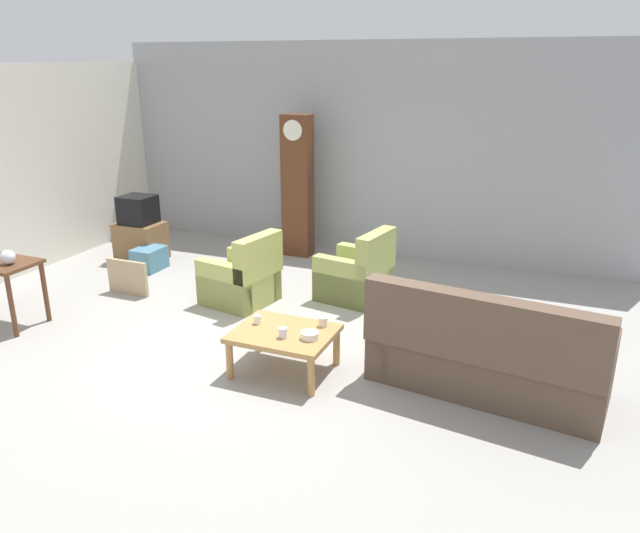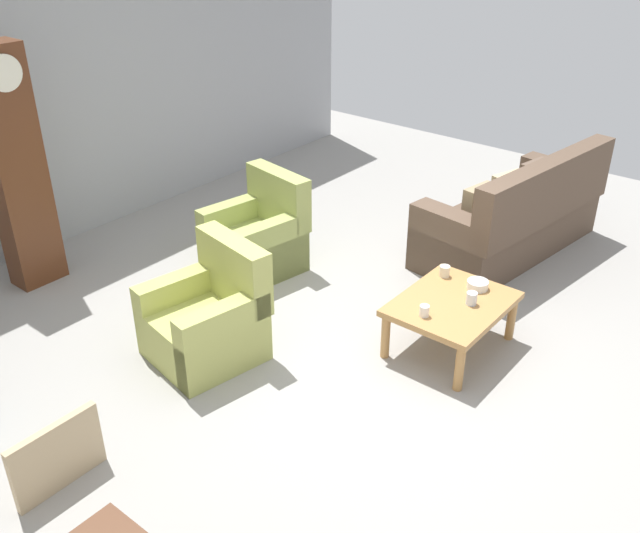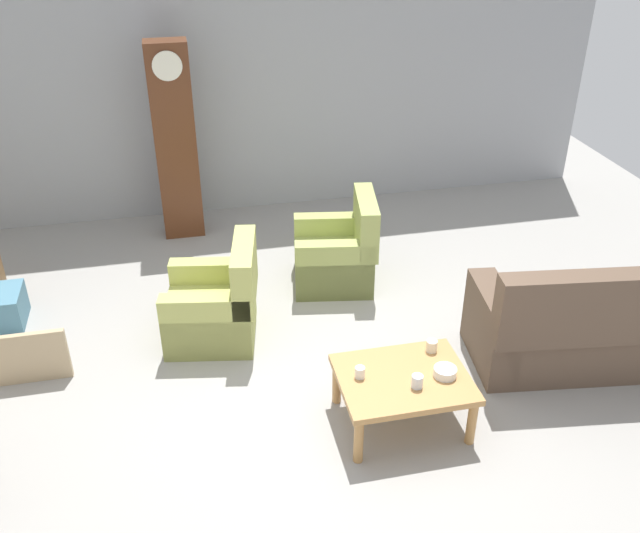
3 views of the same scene
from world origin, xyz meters
TOP-DOWN VIEW (x-y plane):
  - ground_plane at (0.00, 0.00)m, footprint 10.40×10.40m
  - garage_door_wall at (0.00, 3.60)m, footprint 8.40×0.16m
  - couch_floral at (2.41, -0.20)m, footprint 2.20×1.15m
  - armchair_olive_near at (-0.71, 0.86)m, footprint 0.91×0.89m
  - armchair_olive_far at (0.56, 1.54)m, footprint 0.91×0.88m
  - coffee_table_wood at (0.54, -0.56)m, footprint 0.96×0.76m
  - grandfather_clock at (-0.90, 2.98)m, footprint 0.44×0.30m
  - framed_picture_leaning at (-2.24, 0.55)m, footprint 0.60×0.05m
  - storage_box_blue at (-2.62, 1.48)m, footprint 0.37×0.45m
  - cup_white_porcelain at (0.23, -0.50)m, footprint 0.07×0.07m
  - cup_blue_rimmed at (0.60, -0.69)m, footprint 0.08×0.08m
  - cup_cream_tall at (0.85, -0.31)m, footprint 0.09×0.09m
  - bowl_white_stacked at (0.84, -0.62)m, footprint 0.17×0.17m

SIDE VIEW (x-z plane):
  - ground_plane at x=0.00m, z-range 0.00..0.00m
  - storage_box_blue at x=-2.62m, z-range 0.00..0.33m
  - framed_picture_leaning at x=-2.24m, z-range 0.00..0.46m
  - armchair_olive_near at x=-0.71m, z-range -0.15..0.77m
  - armchair_olive_far at x=0.56m, z-range -0.15..0.77m
  - couch_floral at x=2.41m, z-range -0.16..0.88m
  - coffee_table_wood at x=0.54m, z-range 0.15..0.58m
  - bowl_white_stacked at x=0.84m, z-range 0.43..0.50m
  - cup_white_porcelain at x=0.23m, z-range 0.43..0.52m
  - cup_cream_tall at x=0.85m, z-range 0.43..0.52m
  - cup_blue_rimmed at x=0.60m, z-range 0.43..0.53m
  - grandfather_clock at x=-0.90m, z-range 0.01..2.17m
  - garage_door_wall at x=0.00m, z-range 0.00..3.20m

